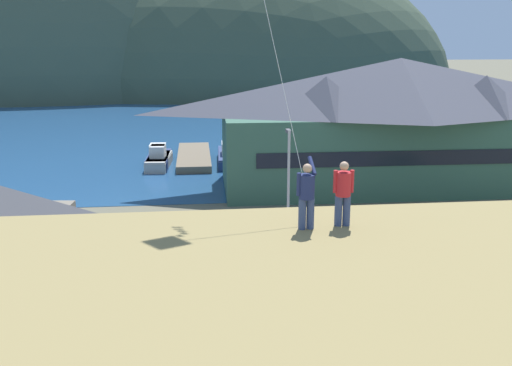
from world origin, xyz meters
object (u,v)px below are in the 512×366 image
moored_boat_inner_slip (158,158)px  parked_car_front_row_red (110,243)px  parked_car_front_row_end (243,246)px  parked_car_mid_row_near (374,279)px  wharf_dock (194,157)px  parked_car_back_row_left (505,228)px  parked_car_mid_row_center (67,316)px  person_companion (343,191)px  parking_light_pole (288,175)px  harbor_lodge (398,120)px  moored_boat_wharfside (159,160)px  person_kite_flyer (307,194)px  moored_boat_outer_mooring (231,156)px

moored_boat_inner_slip → parked_car_front_row_red: 23.75m
parked_car_front_row_end → parked_car_mid_row_near: same height
wharf_dock → parked_car_back_row_left: parked_car_back_row_left is taller
parked_car_front_row_red → parked_car_mid_row_center: 8.26m
moored_boat_inner_slip → person_companion: person_companion is taller
parked_car_mid_row_center → parking_light_pole: (10.74, 11.23, 2.80)m
parked_car_front_row_red → person_companion: size_ratio=2.45×
harbor_lodge → parked_car_mid_row_center: bearing=-134.0°
parked_car_front_row_red → parked_car_mid_row_center: bearing=-93.6°
moored_boat_inner_slip → parked_car_front_row_end: size_ratio=1.49×
harbor_lodge → parked_car_mid_row_near: harbor_lodge is taller
harbor_lodge → parked_car_back_row_left: size_ratio=6.92×
moored_boat_wharfside → parked_car_mid_row_center: moored_boat_wharfside is taller
parked_car_front_row_end → harbor_lodge: bearing=47.7°
parked_car_front_row_end → parked_car_back_row_left: bearing=4.4°
moored_boat_wharfside → person_kite_flyer: bearing=-80.6°
parked_car_front_row_end → parking_light_pole: 5.93m
moored_boat_wharfside → parked_car_front_row_end: 24.92m
moored_boat_inner_slip → person_companion: 40.40m
moored_boat_outer_mooring → parked_car_front_row_end: size_ratio=1.76×
wharf_dock → parking_light_pole: size_ratio=1.87×
person_kite_flyer → parked_car_back_row_left: bearing=46.0°
harbor_lodge → parked_car_mid_row_center: harbor_lodge is taller
moored_boat_outer_mooring → person_companion: bearing=-89.2°
parked_car_back_row_left → person_kite_flyer: 22.59m
moored_boat_outer_mooring → parked_car_back_row_left: size_ratio=1.78×
moored_boat_inner_slip → parked_car_mid_row_near: size_ratio=1.53×
moored_boat_wharfside → parked_car_back_row_left: 31.39m
moored_boat_inner_slip → parked_car_mid_row_center: 32.00m
moored_boat_outer_mooring → parked_car_front_row_end: (-0.93, -25.21, 0.34)m
moored_boat_outer_mooring → parked_car_front_row_end: moored_boat_outer_mooring is taller
moored_boat_outer_mooring → person_kite_flyer: person_kite_flyer is taller
parked_car_mid_row_center → moored_boat_inner_slip: bearing=87.1°
moored_boat_inner_slip → moored_boat_outer_mooring: bearing=2.4°
wharf_dock → person_companion: 42.03m
harbor_lodge → parked_car_back_row_left: (1.66, -13.95, -4.41)m
moored_boat_wharfside → parked_car_front_row_red: moored_boat_wharfside is taller
moored_boat_inner_slip → parked_car_front_row_red: moored_boat_inner_slip is taller
parked_car_back_row_left → parked_car_front_row_red: 22.55m
person_kite_flyer → wharf_dock: bearing=94.3°
wharf_dock → moored_boat_outer_mooring: 4.00m
harbor_lodge → wharf_dock: (-16.41, 11.87, -5.12)m
moored_boat_inner_slip → parked_car_mid_row_center: moored_boat_inner_slip is taller
harbor_lodge → person_companion: size_ratio=17.07×
parking_light_pole → parked_car_mid_row_center: bearing=-133.7°
wharf_dock → moored_boat_wharfside: bearing=-139.4°
moored_boat_inner_slip → person_kite_flyer: person_kite_flyer is taller
parked_car_front_row_red → parking_light_pole: parking_light_pole is taller
wharf_dock → parked_car_mid_row_near: parked_car_mid_row_near is taller
parked_car_mid_row_near → parking_light_pole: 9.88m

